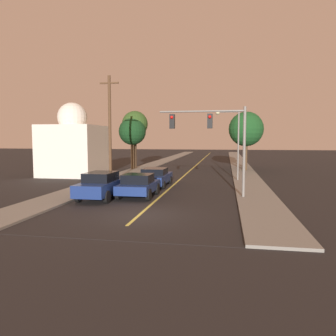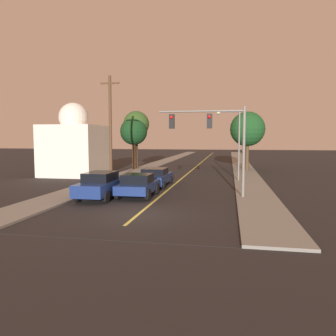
{
  "view_description": "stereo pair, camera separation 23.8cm",
  "coord_description": "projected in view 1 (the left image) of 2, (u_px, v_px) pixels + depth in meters",
  "views": [
    {
      "loc": [
        4.09,
        -15.06,
        3.68
      ],
      "look_at": [
        0.0,
        8.04,
        1.6
      ],
      "focal_mm": 35.0,
      "sensor_mm": 36.0,
      "label": 1
    },
    {
      "loc": [
        4.33,
        -15.02,
        3.68
      ],
      "look_at": [
        0.0,
        8.04,
        1.6
      ],
      "focal_mm": 35.0,
      "sensor_mm": 36.0,
      "label": 2
    }
  ],
  "objects": [
    {
      "name": "tree_left_far",
      "position": [
        132.0,
        132.0,
        38.72
      ],
      "size": [
        3.21,
        3.21,
        6.07
      ],
      "color": "#4C3823",
      "rests_on": "ground"
    },
    {
      "name": "sidewalk_left",
      "position": [
        161.0,
        162.0,
        52.16
      ],
      "size": [
        2.5,
        80.0,
        0.12
      ],
      "color": "gray",
      "rests_on": "ground"
    },
    {
      "name": "streetlamp_right",
      "position": [
        232.0,
        134.0,
        28.36
      ],
      "size": [
        2.05,
        0.36,
        6.04
      ],
      "color": "slate",
      "rests_on": "ground"
    },
    {
      "name": "traffic_signal_mast",
      "position": [
        215.0,
        132.0,
        20.26
      ],
      "size": [
        5.36,
        0.42,
        5.53
      ],
      "color": "slate",
      "rests_on": "ground"
    },
    {
      "name": "tree_right_far",
      "position": [
        246.0,
        129.0,
        36.94
      ],
      "size": [
        3.9,
        3.9,
        6.64
      ],
      "color": "#4C3823",
      "rests_on": "ground"
    },
    {
      "name": "car_outer_lane_front",
      "position": [
        102.0,
        185.0,
        20.28
      ],
      "size": [
        1.95,
        4.94,
        1.65
      ],
      "color": "navy",
      "rests_on": "ground"
    },
    {
      "name": "road_surface",
      "position": [
        199.0,
        163.0,
        51.12
      ],
      "size": [
        9.59,
        80.0,
        0.01
      ],
      "color": "black",
      "rests_on": "ground"
    },
    {
      "name": "car_near_lane_front",
      "position": [
        138.0,
        185.0,
        20.72
      ],
      "size": [
        2.11,
        3.86,
        1.49
      ],
      "color": "navy",
      "rests_on": "ground"
    },
    {
      "name": "sidewalk_right",
      "position": [
        239.0,
        163.0,
        50.06
      ],
      "size": [
        2.5,
        80.0,
        0.12
      ],
      "color": "gray",
      "rests_on": "ground"
    },
    {
      "name": "ground_plane",
      "position": [
        139.0,
        215.0,
        15.81
      ],
      "size": [
        200.0,
        200.0,
        0.0
      ],
      "primitive_type": "plane",
      "color": "black"
    },
    {
      "name": "car_near_lane_second",
      "position": [
        155.0,
        177.0,
        25.65
      ],
      "size": [
        2.08,
        4.79,
        1.42
      ],
      "color": "navy",
      "rests_on": "ground"
    },
    {
      "name": "tree_right_near",
      "position": [
        246.0,
        128.0,
        40.74
      ],
      "size": [
        3.75,
        3.75,
        6.86
      ],
      "color": "#4C3823",
      "rests_on": "ground"
    },
    {
      "name": "tree_left_near",
      "position": [
        135.0,
        124.0,
        39.42
      ],
      "size": [
        3.1,
        3.1,
        6.93
      ],
      "color": "#3D2B1C",
      "rests_on": "ground"
    },
    {
      "name": "utility_pole_left",
      "position": [
        110.0,
        127.0,
        27.03
      ],
      "size": [
        1.6,
        0.24,
        8.72
      ],
      "color": "#513823",
      "rests_on": "ground"
    },
    {
      "name": "domed_building_left",
      "position": [
        73.0,
        146.0,
        32.81
      ],
      "size": [
        5.46,
        5.46,
        7.29
      ],
      "color": "silver",
      "rests_on": "ground"
    }
  ]
}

